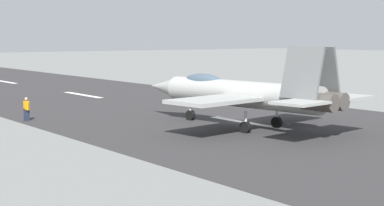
# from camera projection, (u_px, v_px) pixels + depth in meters

# --- Properties ---
(ground_plane) EXTENTS (400.00, 400.00, 0.00)m
(ground_plane) POSITION_uv_depth(u_px,v_px,m) (246.00, 123.00, 43.34)
(ground_plane) COLOR slate
(runway_strip) EXTENTS (240.00, 26.00, 0.02)m
(runway_strip) POSITION_uv_depth(u_px,v_px,m) (247.00, 123.00, 43.32)
(runway_strip) COLOR #2E2D2E
(runway_strip) RESTS_ON ground
(fighter_jet) EXTENTS (17.54, 13.25, 5.56)m
(fighter_jet) POSITION_uv_depth(u_px,v_px,m) (242.00, 93.00, 40.79)
(fighter_jet) COLOR #999B98
(fighter_jet) RESTS_ON ground
(crew_person) EXTENTS (0.70, 0.36, 1.74)m
(crew_person) POSITION_uv_depth(u_px,v_px,m) (26.00, 109.00, 44.16)
(crew_person) COLOR #1E2338
(crew_person) RESTS_ON ground
(marker_cone_mid) EXTENTS (0.44, 0.44, 0.55)m
(marker_cone_mid) POSITION_uv_depth(u_px,v_px,m) (296.00, 100.00, 56.17)
(marker_cone_mid) COLOR orange
(marker_cone_mid) RESTS_ON ground
(marker_cone_far) EXTENTS (0.44, 0.44, 0.55)m
(marker_cone_far) POSITION_uv_depth(u_px,v_px,m) (221.00, 92.00, 64.88)
(marker_cone_far) COLOR orange
(marker_cone_far) RESTS_ON ground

